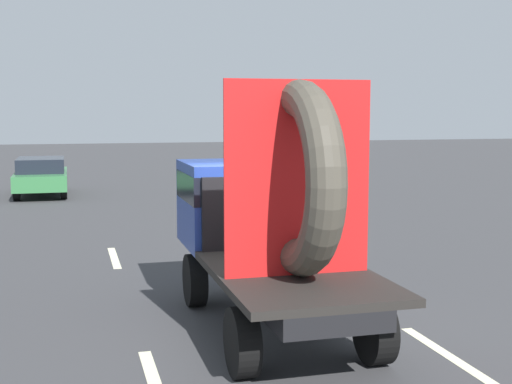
{
  "coord_description": "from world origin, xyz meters",
  "views": [
    {
      "loc": [
        -2.95,
        -9.5,
        3.13
      ],
      "look_at": [
        -0.19,
        0.72,
        1.9
      ],
      "focal_mm": 48.82,
      "sensor_mm": 36.0,
      "label": 1
    }
  ],
  "objects": [
    {
      "name": "flatbed_truck",
      "position": [
        -0.19,
        0.24,
        1.62
      ],
      "size": [
        2.02,
        4.99,
        3.52
      ],
      "color": "black",
      "rests_on": "ground_plane"
    },
    {
      "name": "lane_dash_right_near",
      "position": [
        1.69,
        -2.13,
        0.0
      ],
      "size": [
        0.16,
        2.96,
        0.01
      ],
      "primitive_type": "cube",
      "rotation": [
        0.0,
        0.0,
        1.57
      ],
      "color": "beige",
      "rests_on": "ground_plane"
    },
    {
      "name": "lane_dash_right_far",
      "position": [
        1.69,
        5.63,
        0.0
      ],
      "size": [
        0.16,
        2.23,
        0.01
      ],
      "primitive_type": "cube",
      "rotation": [
        0.0,
        0.0,
        1.57
      ],
      "color": "beige",
      "rests_on": "ground_plane"
    },
    {
      "name": "lane_dash_left_far",
      "position": [
        -2.07,
        5.43,
        0.0
      ],
      "size": [
        0.16,
        2.2,
        0.01
      ],
      "primitive_type": "cube",
      "rotation": [
        0.0,
        0.0,
        1.57
      ],
      "color": "beige",
      "rests_on": "ground_plane"
    },
    {
      "name": "distant_sedan",
      "position": [
        -3.95,
        17.47,
        0.76
      ],
      "size": [
        1.85,
        4.32,
        1.41
      ],
      "color": "black",
      "rests_on": "ground_plane"
    },
    {
      "name": "ground_plane",
      "position": [
        0.0,
        0.0,
        0.0
      ],
      "size": [
        120.0,
        120.0,
        0.0
      ],
      "primitive_type": "plane",
      "color": "#38383A"
    }
  ]
}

